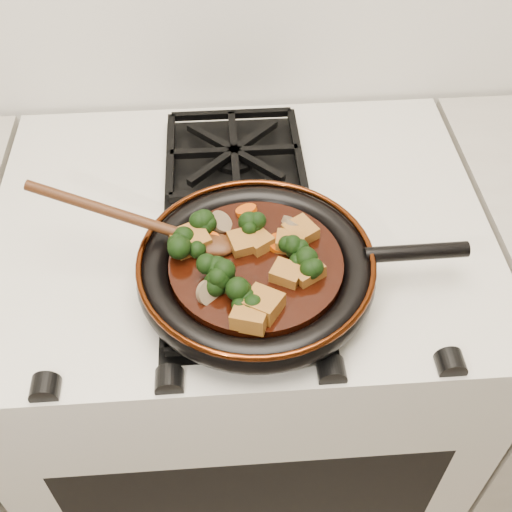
{
  "coord_description": "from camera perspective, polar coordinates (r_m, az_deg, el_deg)",
  "views": [
    {
      "loc": [
        -0.02,
        0.99,
        1.59
      ],
      "look_at": [
        0.02,
        1.55,
        0.97
      ],
      "focal_mm": 45.0,
      "sensor_mm": 36.0,
      "label": 1
    }
  ],
  "objects": [
    {
      "name": "stove",
      "position": [
        1.34,
        -1.14,
        -10.73
      ],
      "size": [
        0.76,
        0.6,
        0.9
      ],
      "primitive_type": "cube",
      "color": "beige",
      "rests_on": "ground"
    },
    {
      "name": "tofu_cube_1",
      "position": [
        0.87,
        3.98,
        2.16
      ],
      "size": [
        0.05,
        0.05,
        0.02
      ],
      "primitive_type": "cube",
      "rotation": [
        -0.0,
        -0.07,
        0.52
      ],
      "color": "#915D21",
      "rests_on": "braising_sauce"
    },
    {
      "name": "broccoli_floret_1",
      "position": [
        0.87,
        -4.87,
        2.55
      ],
      "size": [
        0.07,
        0.06,
        0.07
      ],
      "primitive_type": null,
      "rotation": [
        0.24,
        -0.03,
        1.52
      ],
      "color": "black",
      "rests_on": "braising_sauce"
    },
    {
      "name": "mushroom_slice_0",
      "position": [
        0.89,
        -3.18,
        3.01
      ],
      "size": [
        0.04,
        0.04,
        0.03
      ],
      "primitive_type": "cylinder",
      "rotation": [
        0.61,
        0.0,
        1.32
      ],
      "color": "brown",
      "rests_on": "braising_sauce"
    },
    {
      "name": "tofu_cube_7",
      "position": [
        0.83,
        4.5,
        -1.33
      ],
      "size": [
        0.05,
        0.05,
        0.03
      ],
      "primitive_type": "cube",
      "rotation": [
        -0.03,
        -0.12,
        0.55
      ],
      "color": "#915D21",
      "rests_on": "braising_sauce"
    },
    {
      "name": "braising_sauce",
      "position": [
        0.85,
        -0.0,
        -0.95
      ],
      "size": [
        0.23,
        0.23,
        0.02
      ],
      "primitive_type": "cylinder",
      "color": "black",
      "rests_on": "skillet"
    },
    {
      "name": "broccoli_floret_0",
      "position": [
        0.81,
        -2.92,
        -2.66
      ],
      "size": [
        0.08,
        0.08,
        0.06
      ],
      "primitive_type": null,
      "rotation": [
        -0.01,
        0.12,
        0.38
      ],
      "color": "black",
      "rests_on": "braising_sauce"
    },
    {
      "name": "tofu_cube_3",
      "position": [
        0.82,
        2.72,
        -1.62
      ],
      "size": [
        0.05,
        0.05,
        0.02
      ],
      "primitive_type": "cube",
      "rotation": [
        -0.0,
        -0.03,
        2.66
      ],
      "color": "#915D21",
      "rests_on": "braising_sauce"
    },
    {
      "name": "broccoli_floret_7",
      "position": [
        0.81,
        -3.5,
        -1.72
      ],
      "size": [
        0.08,
        0.08,
        0.06
      ],
      "primitive_type": null,
      "rotation": [
        0.07,
        -0.06,
        0.55
      ],
      "color": "black",
      "rests_on": "braising_sauce"
    },
    {
      "name": "mushroom_slice_2",
      "position": [
        0.88,
        3.41,
        2.89
      ],
      "size": [
        0.05,
        0.05,
        0.03
      ],
      "primitive_type": "cylinder",
      "rotation": [
        0.67,
        0.0,
        2.39
      ],
      "color": "brown",
      "rests_on": "braising_sauce"
    },
    {
      "name": "broccoli_floret_3",
      "position": [
        0.85,
        3.11,
        0.67
      ],
      "size": [
        0.08,
        0.08,
        0.06
      ],
      "primitive_type": null,
      "rotation": [
        -0.12,
        0.01,
        0.64
      ],
      "color": "black",
      "rests_on": "braising_sauce"
    },
    {
      "name": "tofu_cube_8",
      "position": [
        0.79,
        0.6,
        -4.32
      ],
      "size": [
        0.06,
        0.06,
        0.03
      ],
      "primitive_type": "cube",
      "rotation": [
        0.09,
        0.08,
        2.54
      ],
      "color": "#915D21",
      "rests_on": "braising_sauce"
    },
    {
      "name": "tofu_cube_0",
      "position": [
        0.86,
        -5.85,
        1.35
      ],
      "size": [
        0.06,
        0.06,
        0.03
      ],
      "primitive_type": "cube",
      "rotation": [
        -0.05,
        -0.05,
        1.97
      ],
      "color": "#915D21",
      "rests_on": "braising_sauce"
    },
    {
      "name": "tofu_cube_6",
      "position": [
        0.86,
        0.24,
        1.27
      ],
      "size": [
        0.05,
        0.05,
        0.02
      ],
      "primitive_type": "cube",
      "rotation": [
        -0.04,
        0.09,
        2.13
      ],
      "color": "#915D21",
      "rests_on": "braising_sauce"
    },
    {
      "name": "skillet",
      "position": [
        0.86,
        0.16,
        -1.17
      ],
      "size": [
        0.44,
        0.32,
        0.05
      ],
      "rotation": [
        0.0,
        0.0,
        0.01
      ],
      "color": "black",
      "rests_on": "burner_grate_front"
    },
    {
      "name": "wooden_spoon",
      "position": [
        0.86,
        -8.56,
        2.54
      ],
      "size": [
        0.16,
        0.07,
        0.26
      ],
      "rotation": [
        0.0,
        0.0,
        2.87
      ],
      "color": "#40200D",
      "rests_on": "braising_sauce"
    },
    {
      "name": "carrot_coin_1",
      "position": [
        0.79,
        0.31,
        -4.51
      ],
      "size": [
        0.03,
        0.03,
        0.02
      ],
      "primitive_type": "cylinder",
      "rotation": [
        -0.21,
        0.33,
        0.0
      ],
      "color": "#C44505",
      "rests_on": "braising_sauce"
    },
    {
      "name": "tofu_cube_5",
      "position": [
        0.86,
        3.1,
        1.26
      ],
      "size": [
        0.04,
        0.04,
        0.03
      ],
      "primitive_type": "cube",
      "rotation": [
        0.11,
        0.07,
        2.96
      ],
      "color": "#915D21",
      "rests_on": "braising_sauce"
    },
    {
      "name": "tofu_cube_4",
      "position": [
        0.78,
        -0.42,
        -5.18
      ],
      "size": [
        0.06,
        0.06,
        0.03
      ],
      "primitive_type": "cube",
      "rotation": [
        0.12,
        0.07,
        2.8
      ],
      "color": "#915D21",
      "rests_on": "braising_sauce"
    },
    {
      "name": "burner_grate_front",
      "position": [
        0.88,
        -1.06,
        -2.57
      ],
      "size": [
        0.23,
        0.23,
        0.03
      ],
      "primitive_type": null,
      "color": "black",
      "rests_on": "stove"
    },
    {
      "name": "carrot_coin_2",
      "position": [
        0.9,
        -0.87,
        4.06
      ],
      "size": [
        0.03,
        0.03,
        0.02
      ],
      "primitive_type": "cylinder",
      "rotation": [
        -0.29,
        -0.24,
        0.0
      ],
      "color": "#C44505",
      "rests_on": "braising_sauce"
    },
    {
      "name": "broccoli_floret_5",
      "position": [
        0.87,
        0.1,
        2.28
      ],
      "size": [
        0.06,
        0.07,
        0.07
      ],
      "primitive_type": null,
      "rotation": [
        -0.11,
        0.25,
        1.58
      ],
      "color": "black",
      "rests_on": "braising_sauce"
    },
    {
      "name": "burner_grate_back",
      "position": [
        1.08,
        -1.94,
        8.92
      ],
      "size": [
        0.23,
        0.23,
        0.03
      ],
      "primitive_type": null,
      "color": "black",
      "rests_on": "stove"
    },
    {
      "name": "mushroom_slice_1",
      "position": [
        0.8,
        -4.19,
        -3.28
      ],
      "size": [
        0.04,
        0.04,
        0.03
      ],
      "primitive_type": "cylinder",
      "rotation": [
        0.95,
        0.0,
        0.72
      ],
      "color": "brown",
      "rests_on": "braising_sauce"
    },
    {
      "name": "broccoli_floret_4",
      "position": [
        0.79,
        -1.34,
        -3.8
      ],
      "size": [
        0.09,
        0.09,
        0.06
      ],
      "primitive_type": null,
      "rotation": [
        0.01,
        -0.11,
        2.28
      ],
      "color": "black",
      "rests_on": "braising_sauce"
    },
    {
      "name": "carrot_coin_0",
      "position": [
        0.86,
        2.05,
        1.11
      ],
      "size": [
        0.03,
        0.03,
        0.02
      ],
      "primitive_type": "cylinder",
      "rotation": [
        0.21,
        0.28,
        0.0
      ],
      "color": "#C44505",
      "rests_on": "braising_sauce"
    },
    {
      "name": "broccoli_floret_6",
      "position": [
        0.85,
        -6.0,
        0.81
      ],
      "size": [
        0.07,
        0.08,
        0.06
      ],
      "primitive_type": null,
      "rotation": [
        -0.19,
        -0.03,
        0.17
      ],
      "color": "black",
      "rests_on": "braising_sauce"
    },
    {
      "name": "tofu_cube_2",
      "position": [
        0.86,
        -1.17,
        1.17
      ],
      "size": [
        0.04,
        0.05,
        0.02
      ],
      "primitive_type": "cube",
      "rotation": [
        -0.0,
        -0.05,
        1.85
      ],
      "color": "#915D21",
      "rests_on": "braising_sauce"
    },
    {
      "name": "carrot_coin_3",
      "position": [
        0.86,
        -4.02,
        1.29
      ],
      "size": [
        0.03,
        0.03,
        0.02
      ],
      "primitive_type": "cylinder",
      "rotation": [
        0.35,
        -0.27,
        0.0
      ],
      "color": "#C44505",
      "rests_on": "braising_sauce"
    },
    {
      "name": "broccoli_floret_2",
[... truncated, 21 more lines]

